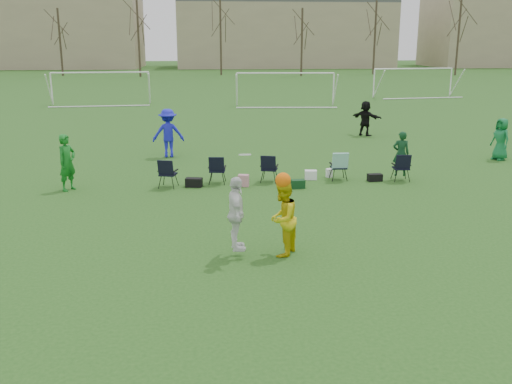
{
  "coord_description": "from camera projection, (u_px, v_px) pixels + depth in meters",
  "views": [
    {
      "loc": [
        -1.67,
        -11.13,
        4.77
      ],
      "look_at": [
        -0.61,
        2.05,
        1.25
      ],
      "focal_mm": 40.0,
      "sensor_mm": 36.0,
      "label": 1
    }
  ],
  "objects": [
    {
      "name": "tree_line",
      "position": [
        223.0,
        38.0,
        78.06
      ],
      "size": [
        110.28,
        3.28,
        11.4
      ],
      "color": "#382B21",
      "rests_on": "ground"
    },
    {
      "name": "goal_mid",
      "position": [
        285.0,
        80.0,
        42.71
      ],
      "size": [
        7.4,
        0.63,
        2.46
      ],
      "rotation": [
        0.0,
        0.0,
        -0.07
      ],
      "color": "white",
      "rests_on": "ground"
    },
    {
      "name": "fielder_green_far",
      "position": [
        501.0,
        139.0,
        23.34
      ],
      "size": [
        0.8,
        0.98,
        1.73
      ],
      "primitive_type": "imported",
      "rotation": [
        0.0,
        0.0,
        -1.23
      ],
      "color": "#137038",
      "rests_on": "ground"
    },
    {
      "name": "goal_right",
      "position": [
        414.0,
        74.0,
        49.42
      ],
      "size": [
        7.35,
        1.14,
        2.46
      ],
      "rotation": [
        0.0,
        0.0,
        0.14
      ],
      "color": "white",
      "rests_on": "ground"
    },
    {
      "name": "center_contest",
      "position": [
        264.0,
        216.0,
        12.81
      ],
      "size": [
        1.78,
        1.11,
        2.42
      ],
      "color": "white",
      "rests_on": "ground"
    },
    {
      "name": "fielder_green_near",
      "position": [
        67.0,
        162.0,
        18.54
      ],
      "size": [
        0.74,
        0.81,
        1.86
      ],
      "primitive_type": "imported",
      "rotation": [
        0.0,
        0.0,
        1.01
      ],
      "color": "#14731F",
      "rests_on": "ground"
    },
    {
      "name": "building_row",
      "position": [
        255.0,
        33.0,
        103.52
      ],
      "size": [
        126.0,
        16.0,
        13.0
      ],
      "color": "tan",
      "rests_on": "ground"
    },
    {
      "name": "fielder_black",
      "position": [
        365.0,
        118.0,
        29.27
      ],
      "size": [
        1.53,
        1.57,
        1.79
      ],
      "primitive_type": "imported",
      "rotation": [
        0.0,
        0.0,
        2.33
      ],
      "color": "black",
      "rests_on": "ground"
    },
    {
      "name": "ground",
      "position": [
        292.0,
        273.0,
        12.08
      ],
      "size": [
        260.0,
        260.0,
        0.0
      ],
      "primitive_type": "plane",
      "color": "#214F18",
      "rests_on": "ground"
    },
    {
      "name": "fielder_blue",
      "position": [
        168.0,
        133.0,
        23.89
      ],
      "size": [
        1.37,
        0.88,
        2.02
      ],
      "primitive_type": "imported",
      "rotation": [
        0.0,
        0.0,
        3.24
      ],
      "color": "#1B1ED1",
      "rests_on": "ground"
    },
    {
      "name": "goal_left",
      "position": [
        100.0,
        79.0,
        43.56
      ],
      "size": [
        7.39,
        0.76,
        2.46
      ],
      "rotation": [
        0.0,
        0.0,
        0.09
      ],
      "color": "white",
      "rests_on": "ground"
    },
    {
      "name": "sideline_setup",
      "position": [
        299.0,
        167.0,
        19.71
      ],
      "size": [
        8.76,
        1.78,
        1.73
      ],
      "color": "#103B1E",
      "rests_on": "ground"
    }
  ]
}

